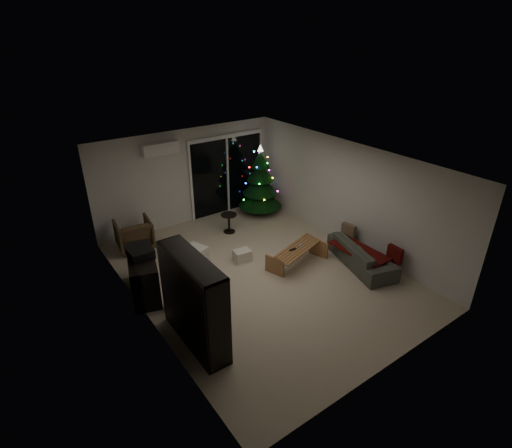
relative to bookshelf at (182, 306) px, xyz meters
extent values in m
plane|color=beige|center=(2.25, 0.99, -0.81)|extent=(6.50, 6.50, 0.00)
plane|color=white|center=(2.25, 0.99, 1.69)|extent=(6.50, 6.50, 0.00)
cube|color=silver|center=(2.25, 4.24, 0.44)|extent=(5.00, 0.02, 2.50)
cube|color=silver|center=(2.25, -2.26, 0.44)|extent=(5.00, 0.02, 2.50)
cube|color=silver|center=(-0.25, 0.99, 0.44)|extent=(0.02, 6.50, 2.50)
cube|color=silver|center=(4.75, 0.99, 0.44)|extent=(0.02, 6.50, 2.50)
cube|color=black|center=(3.45, 4.22, 0.24)|extent=(2.20, 0.02, 2.10)
cube|color=white|center=(1.55, 4.12, 1.34)|extent=(0.90, 0.22, 0.28)
cube|color=#3F3833|center=(3.45, 4.74, -0.86)|extent=(2.60, 1.00, 0.10)
cube|color=white|center=(3.45, 5.14, -0.31)|extent=(2.20, 0.06, 1.00)
cube|color=black|center=(0.00, 1.79, -0.39)|extent=(0.86, 1.43, 0.84)
cube|color=black|center=(0.00, 1.79, 0.12)|extent=(0.42, 0.50, 0.18)
imported|color=brown|center=(0.47, 3.63, -0.44)|extent=(0.87, 0.89, 0.73)
cube|color=beige|center=(1.28, 2.14, -0.59)|extent=(0.60, 0.60, 0.43)
cube|color=beige|center=(0.34, 1.06, -0.67)|extent=(0.45, 0.38, 0.28)
cube|color=beige|center=(2.24, 1.67, -0.68)|extent=(0.40, 0.32, 0.26)
cylinder|color=black|center=(2.74, 3.04, -0.56)|extent=(0.44, 0.44, 0.50)
cylinder|color=black|center=(0.72, 4.38, -0.03)|extent=(0.25, 0.25, 1.56)
imported|color=#343532|center=(4.30, 0.01, -0.54)|extent=(1.20, 1.96, 0.54)
cube|color=#5F100B|center=(4.20, 0.01, -0.42)|extent=(0.57, 1.32, 0.04)
cube|color=#8A6950|center=(4.55, 0.66, -0.32)|extent=(0.14, 0.36, 0.35)
cube|color=#5F100B|center=(4.55, -0.64, -0.32)|extent=(0.13, 0.36, 0.35)
cube|color=black|center=(3.00, 0.83, -0.37)|extent=(0.17, 0.05, 0.02)
cube|color=slate|center=(3.25, 0.88, -0.37)|extent=(0.16, 0.10, 0.02)
cone|color=black|center=(4.10, 3.56, 0.17)|extent=(1.39, 1.39, 1.96)
camera|label=1|loc=(-1.99, -4.81, 3.98)|focal=28.00mm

